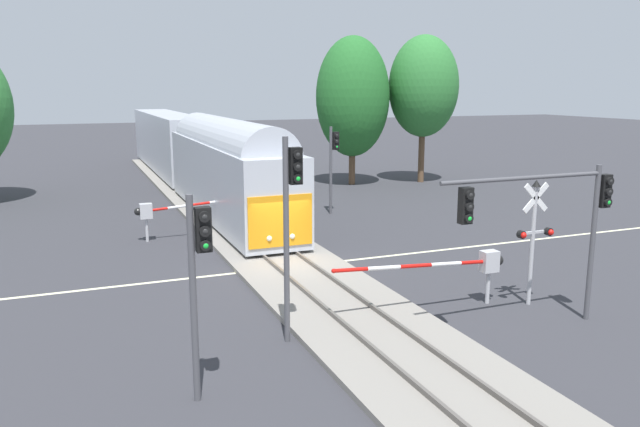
# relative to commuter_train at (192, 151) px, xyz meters

# --- Properties ---
(ground_plane) EXTENTS (220.00, 220.00, 0.00)m
(ground_plane) POSITION_rel_commuter_train_xyz_m (-0.00, -19.98, -2.79)
(ground_plane) COLOR #333338
(road_centre_stripe) EXTENTS (44.00, 0.20, 0.01)m
(road_centre_stripe) POSITION_rel_commuter_train_xyz_m (-0.00, -19.98, -2.78)
(road_centre_stripe) COLOR beige
(road_centre_stripe) RESTS_ON ground
(railway_track) EXTENTS (4.40, 80.00, 0.32)m
(railway_track) POSITION_rel_commuter_train_xyz_m (-0.00, -19.98, -2.69)
(railway_track) COLOR gray
(railway_track) RESTS_ON ground
(commuter_train) EXTENTS (3.04, 41.00, 5.16)m
(commuter_train) POSITION_rel_commuter_train_xyz_m (0.00, 0.00, 0.00)
(commuter_train) COLOR #B2B7C1
(commuter_train) RESTS_ON railway_track
(crossing_gate_near) EXTENTS (6.18, 0.40, 1.82)m
(crossing_gate_near) POSITION_rel_commuter_train_xyz_m (4.01, -26.47, -1.36)
(crossing_gate_near) COLOR #B7B7BC
(crossing_gate_near) RESTS_ON ground
(crossing_signal_mast) EXTENTS (1.36, 0.44, 4.18)m
(crossing_signal_mast) POSITION_rel_commuter_train_xyz_m (5.95, -27.09, -0.24)
(crossing_signal_mast) COLOR #B2B2B7
(crossing_signal_mast) RESTS_ON ground
(crossing_gate_far) EXTENTS (5.57, 0.40, 1.84)m
(crossing_gate_far) POSITION_rel_commuter_train_xyz_m (-4.15, -13.49, -1.36)
(crossing_gate_far) COLOR #B7B7BC
(crossing_gate_far) RESTS_ON ground
(traffic_signal_median) EXTENTS (0.53, 0.38, 5.79)m
(traffic_signal_median) POSITION_rel_commuter_train_xyz_m (-2.36, -27.00, 1.09)
(traffic_signal_median) COLOR #4C4C51
(traffic_signal_median) RESTS_ON ground
(traffic_signal_far_side) EXTENTS (0.53, 0.38, 4.94)m
(traffic_signal_far_side) POSITION_rel_commuter_train_xyz_m (5.90, -10.69, 0.52)
(traffic_signal_far_side) COLOR #4C4C51
(traffic_signal_far_side) RESTS_ON ground
(traffic_signal_near_left) EXTENTS (0.53, 0.38, 4.81)m
(traffic_signal_near_left) POSITION_rel_commuter_train_xyz_m (-5.38, -29.44, 0.44)
(traffic_signal_near_left) COLOR #4C4C51
(traffic_signal_near_left) RESTS_ON ground
(traffic_signal_near_right) EXTENTS (5.93, 0.38, 4.82)m
(traffic_signal_near_right) POSITION_rel_commuter_train_xyz_m (4.99, -28.85, 0.87)
(traffic_signal_near_right) COLOR #4C4C51
(traffic_signal_near_right) RESTS_ON ground
(maple_right_background) EXTENTS (5.15, 5.15, 10.86)m
(maple_right_background) POSITION_rel_commuter_train_xyz_m (16.86, -1.99, 4.33)
(maple_right_background) COLOR brown
(maple_right_background) RESTS_ON ground
(oak_far_right) EXTENTS (5.33, 5.33, 10.70)m
(oak_far_right) POSITION_rel_commuter_train_xyz_m (11.50, -1.11, 3.59)
(oak_far_right) COLOR brown
(oak_far_right) RESTS_ON ground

